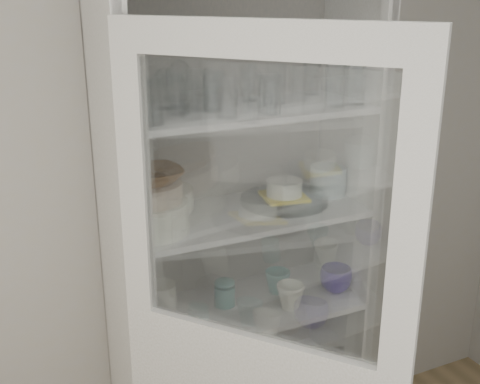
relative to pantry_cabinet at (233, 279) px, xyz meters
name	(u,v)px	position (x,y,z in m)	size (l,w,h in m)	color
wall_back	(171,191)	(-0.20, 0.16, 0.36)	(3.60, 0.02, 2.60)	#B2B1AE
pantry_cabinet	(233,279)	(0.00, 0.00, 0.00)	(1.00, 0.45, 2.10)	#B7B6AA
tumbler_0	(141,104)	(-0.41, -0.22, 0.79)	(0.07, 0.07, 0.14)	silver
tumbler_1	(152,101)	(-0.37, -0.20, 0.79)	(0.07, 0.07, 0.15)	silver
tumbler_2	(228,98)	(-0.12, -0.21, 0.79)	(0.07, 0.07, 0.13)	silver
tumbler_3	(268,94)	(0.03, -0.22, 0.79)	(0.07, 0.07, 0.14)	silver
tumbler_4	(272,94)	(0.05, -0.21, 0.79)	(0.07, 0.07, 0.13)	silver
tumbler_5	(355,83)	(0.41, -0.19, 0.80)	(0.08, 0.08, 0.16)	silver
tumbler_6	(335,85)	(0.32, -0.19, 0.80)	(0.07, 0.07, 0.15)	silver
tumbler_7	(178,91)	(-0.24, -0.07, 0.80)	(0.08, 0.08, 0.15)	silver
tumbler_8	(215,92)	(-0.11, -0.09, 0.79)	(0.07, 0.07, 0.13)	silver
tumbler_9	(199,90)	(-0.15, -0.06, 0.79)	(0.07, 0.07, 0.14)	silver
tumbler_10	(213,90)	(-0.11, -0.07, 0.79)	(0.07, 0.07, 0.14)	silver
tumbler_11	(276,84)	(0.15, -0.05, 0.79)	(0.07, 0.07, 0.14)	silver
goblet_0	(165,86)	(-0.25, 0.02, 0.80)	(0.07, 0.07, 0.16)	silver
goblet_1	(180,82)	(-0.19, 0.03, 0.81)	(0.08, 0.08, 0.18)	silver
goblet_2	(250,81)	(0.08, 0.03, 0.80)	(0.07, 0.07, 0.15)	silver
goblet_3	(312,74)	(0.37, 0.06, 0.80)	(0.07, 0.07, 0.16)	silver
plate_stack_front	(153,217)	(-0.36, -0.12, 0.38)	(0.25, 0.25, 0.11)	white
plate_stack_back	(164,199)	(-0.26, 0.08, 0.36)	(0.23, 0.23, 0.08)	white
cream_bowl	(152,192)	(-0.36, -0.12, 0.47)	(0.21, 0.21, 0.07)	beige
terracotta_bowl	(151,176)	(-0.36, -0.12, 0.53)	(0.21, 0.21, 0.05)	brown
glass_platter	(284,200)	(0.20, -0.05, 0.33)	(0.35, 0.35, 0.02)	silver
yellow_trivet	(284,196)	(0.20, -0.05, 0.35)	(0.17, 0.17, 0.01)	yellow
white_ramekin	(284,188)	(0.20, -0.05, 0.38)	(0.14, 0.14, 0.06)	white
grey_bowl_stack	(328,180)	(0.41, -0.04, 0.38)	(0.15, 0.15, 0.12)	#A4B9BB
mug_blue	(336,279)	(0.41, -0.13, -0.03)	(0.13, 0.13, 0.10)	navy
mug_teal	(278,282)	(0.18, -0.04, -0.03)	(0.10, 0.10, 0.10)	teal
mug_white	(290,296)	(0.17, -0.18, -0.03)	(0.11, 0.11, 0.10)	white
teal_jar	(225,294)	(-0.06, -0.05, -0.03)	(0.08, 0.08, 0.10)	teal
measuring_cups	(162,329)	(-0.36, -0.15, -0.06)	(0.11, 0.11, 0.04)	silver
white_canister	(162,300)	(-0.31, -0.02, -0.01)	(0.11, 0.11, 0.14)	white
tin_box	(305,361)	(0.32, -0.06, -0.45)	(0.19, 0.13, 0.06)	gray
tumbler_12	(212,94)	(-0.12, -0.10, 0.78)	(0.06, 0.06, 0.12)	silver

